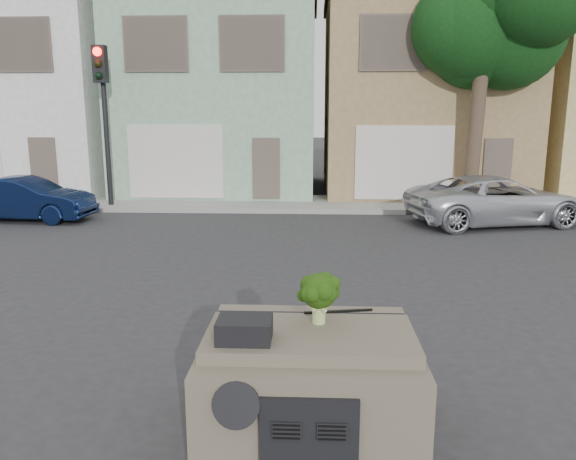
# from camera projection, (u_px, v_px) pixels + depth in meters

# --- Properties ---
(ground_plane) EXTENTS (120.00, 120.00, 0.00)m
(ground_plane) POSITION_uv_depth(u_px,v_px,m) (311.00, 321.00, 8.45)
(ground_plane) COLOR #303033
(ground_plane) RESTS_ON ground
(sidewalk) EXTENTS (40.00, 3.00, 0.15)m
(sidewalk) POSITION_uv_depth(u_px,v_px,m) (313.00, 204.00, 18.70)
(sidewalk) COLOR gray
(sidewalk) RESTS_ON ground
(townhouse_white) EXTENTS (7.20, 8.20, 7.55)m
(townhouse_white) POSITION_uv_depth(u_px,v_px,m) (38.00, 94.00, 22.32)
(townhouse_white) COLOR white
(townhouse_white) RESTS_ON ground
(townhouse_mint) EXTENTS (7.20, 8.20, 7.55)m
(townhouse_mint) POSITION_uv_depth(u_px,v_px,m) (225.00, 94.00, 21.99)
(townhouse_mint) COLOR #89B291
(townhouse_mint) RESTS_ON ground
(townhouse_tan) EXTENTS (7.20, 8.20, 7.55)m
(townhouse_tan) POSITION_uv_depth(u_px,v_px,m) (417.00, 93.00, 21.66)
(townhouse_tan) COLOR #987C52
(townhouse_tan) RESTS_ON ground
(navy_sedan) EXTENTS (3.88, 1.56, 1.25)m
(navy_sedan) POSITION_uv_depth(u_px,v_px,m) (28.00, 221.00, 16.23)
(navy_sedan) COLOR #0A1434
(navy_sedan) RESTS_ON ground
(silver_pickup) EXTENTS (5.29, 3.34, 1.36)m
(silver_pickup) POSITION_uv_depth(u_px,v_px,m) (494.00, 224.00, 15.72)
(silver_pickup) COLOR silver
(silver_pickup) RESTS_ON ground
(traffic_signal) EXTENTS (0.40, 0.40, 5.10)m
(traffic_signal) POSITION_uv_depth(u_px,v_px,m) (105.00, 129.00, 17.49)
(traffic_signal) COLOR black
(traffic_signal) RESTS_ON ground
(tree_near) EXTENTS (4.40, 4.00, 8.50)m
(tree_near) POSITION_uv_depth(u_px,v_px,m) (479.00, 72.00, 16.92)
(tree_near) COLOR #103811
(tree_near) RESTS_ON ground
(car_dashboard) EXTENTS (2.00, 1.80, 1.12)m
(car_dashboard) POSITION_uv_depth(u_px,v_px,m) (310.00, 381.00, 5.41)
(car_dashboard) COLOR #665C4B
(car_dashboard) RESTS_ON ground
(instrument_hump) EXTENTS (0.48, 0.38, 0.20)m
(instrument_hump) POSITION_uv_depth(u_px,v_px,m) (245.00, 329.00, 4.95)
(instrument_hump) COLOR black
(instrument_hump) RESTS_ON car_dashboard
(wiper_arm) EXTENTS (0.69, 0.15, 0.02)m
(wiper_arm) POSITION_uv_depth(u_px,v_px,m) (338.00, 311.00, 5.65)
(wiper_arm) COLOR black
(wiper_arm) RESTS_ON car_dashboard
(broccoli) EXTENTS (0.41, 0.41, 0.50)m
(broccoli) POSITION_uv_depth(u_px,v_px,m) (319.00, 298.00, 5.32)
(broccoli) COLOR #193509
(broccoli) RESTS_ON car_dashboard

